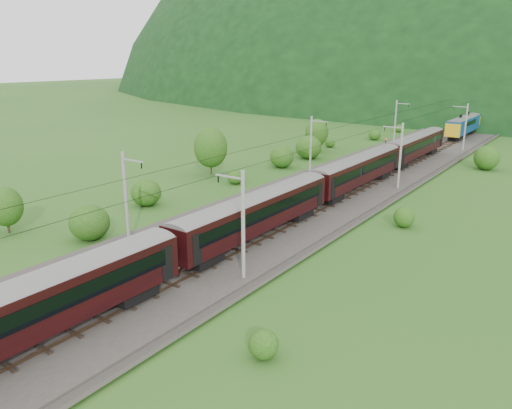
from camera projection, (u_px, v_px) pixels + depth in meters
The scene contains 14 objects.
ground at pixel (182, 262), 40.06m from camera, with size 600.00×600.00×0.00m, color #29591B.
railbed at pixel (254, 227), 47.86m from camera, with size 14.00×220.00×0.30m, color #38332D.
track_left at pixel (234, 220), 49.12m from camera, with size 2.40×220.00×0.27m.
track_right at pixel (275, 229), 46.47m from camera, with size 2.40×220.00×0.27m.
catenary_left at pixel (311, 145), 67.25m from camera, with size 2.54×192.28×8.00m.
catenary_right at pixel (400, 154), 60.48m from camera, with size 2.54×192.28×8.00m.
overhead_wires at pixel (254, 156), 45.89m from camera, with size 4.83×198.00×0.03m.
mountain_ridge at pixel (356, 82), 341.53m from camera, with size 336.00×280.00×132.00m, color black.
train at pixel (314, 183), 51.47m from camera, with size 2.78×133.68×4.82m.
hazard_post_near at pixel (419, 145), 87.78m from camera, with size 0.14×0.14×1.30m, color red.
hazard_post_far at pixel (396, 156), 77.05m from camera, with size 0.18×0.18×1.69m, color red.
signal at pixel (386, 144), 85.45m from camera, with size 0.24×0.24×2.20m.
vegetation_left at pixel (129, 185), 54.04m from camera, with size 13.09×145.27×6.65m.
vegetation_right at pixel (428, 206), 50.13m from camera, with size 4.37×92.88×3.23m.
Camera 1 is at (26.29, -26.88, 15.76)m, focal length 35.00 mm.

